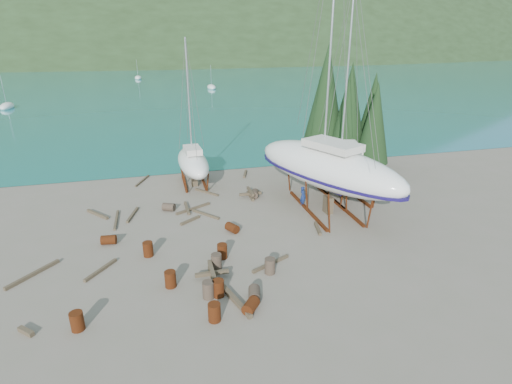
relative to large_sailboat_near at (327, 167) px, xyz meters
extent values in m
plane|color=#6A6454|center=(-6.85, -3.90, -3.32)|extent=(600.00, 600.00, 0.00)
plane|color=#197F7C|center=(-6.85, 311.10, -3.31)|extent=(700.00, 700.00, 0.00)
ellipsoid|color=#213018|center=(-6.85, 316.10, -3.32)|extent=(800.00, 360.00, 110.00)
cube|color=beige|center=(-66.85, 186.10, -1.32)|extent=(6.00, 5.00, 4.00)
cube|color=#A54C2D|center=(-66.85, 186.10, 1.48)|extent=(6.60, 5.60, 1.60)
cube|color=beige|center=(-26.85, 186.10, -1.32)|extent=(6.00, 5.00, 4.00)
cube|color=#A54C2D|center=(-26.85, 186.10, 1.48)|extent=(6.60, 5.60, 1.60)
cube|color=beige|center=(23.15, 186.10, -1.32)|extent=(6.00, 5.00, 4.00)
cube|color=#A54C2D|center=(23.15, 186.10, 1.48)|extent=(6.60, 5.60, 1.60)
cylinder|color=black|center=(5.65, 8.10, -2.52)|extent=(0.36, 0.36, 1.60)
cone|color=black|center=(5.65, 8.10, 2.48)|extent=(3.60, 3.60, 8.40)
cylinder|color=black|center=(7.15, 6.10, -2.64)|extent=(0.36, 0.36, 1.36)
cone|color=black|center=(7.15, 6.10, 1.61)|extent=(3.06, 3.06, 7.14)
cylinder|color=black|center=(4.15, 10.10, -2.40)|extent=(0.36, 0.36, 1.84)
cone|color=black|center=(4.15, 10.10, 3.35)|extent=(4.14, 4.14, 9.66)
cylinder|color=black|center=(8.65, 9.10, -2.60)|extent=(0.36, 0.36, 1.44)
cone|color=black|center=(8.65, 9.10, 1.90)|extent=(3.24, 3.24, 7.56)
ellipsoid|color=white|center=(-36.85, 56.10, -2.94)|extent=(2.00, 5.00, 1.40)
cylinder|color=silver|center=(-36.85, 56.10, -0.09)|extent=(0.08, 0.08, 5.00)
ellipsoid|color=white|center=(3.15, 76.10, -2.94)|extent=(2.00, 5.00, 1.40)
cylinder|color=silver|center=(3.15, 76.10, -0.09)|extent=(0.08, 0.08, 5.00)
ellipsoid|color=white|center=(-14.85, 106.10, -2.94)|extent=(2.00, 5.00, 1.40)
cylinder|color=silver|center=(-14.85, 106.10, -0.09)|extent=(0.08, 0.08, 5.00)
ellipsoid|color=white|center=(0.00, 0.02, -0.04)|extent=(8.90, 13.51, 3.06)
cube|color=#160E48|center=(0.00, -0.64, -1.12)|extent=(1.20, 2.25, 1.00)
cube|color=silver|center=(0.00, -0.64, 1.74)|extent=(3.54, 4.45, 0.50)
cylinder|color=silver|center=(0.00, 0.68, 9.45)|extent=(0.14, 0.14, 15.73)
cube|color=#633411|center=(-1.34, 0.02, -3.22)|extent=(0.18, 7.21, 0.20)
cube|color=#633411|center=(1.34, 0.02, -3.22)|extent=(0.18, 7.21, 0.20)
cube|color=brown|center=(0.00, -0.64, -2.69)|extent=(0.50, 0.80, 1.25)
ellipsoid|color=white|center=(2.37, 2.12, -0.66)|extent=(5.89, 10.88, 2.47)
cube|color=#160E48|center=(2.37, 1.60, -1.44)|extent=(0.78, 1.87, 1.00)
cube|color=silver|center=(2.37, 1.60, 0.82)|extent=(2.50, 3.48, 0.50)
cylinder|color=silver|center=(2.37, 2.65, 6.94)|extent=(0.14, 0.14, 12.53)
cube|color=#633411|center=(1.31, 2.12, -3.22)|extent=(0.18, 5.74, 0.20)
cube|color=#633411|center=(3.44, 2.12, -3.22)|extent=(0.18, 5.74, 0.20)
cube|color=brown|center=(2.37, 1.60, -2.86)|extent=(0.50, 0.80, 0.92)
ellipsoid|color=white|center=(-8.77, 7.99, -1.39)|extent=(2.81, 7.62, 1.93)
cube|color=#160E48|center=(-8.77, 7.61, -1.90)|extent=(0.33, 1.36, 1.00)
cube|color=silver|center=(-8.77, 7.61, -0.18)|extent=(1.43, 2.32, 0.50)
cylinder|color=silver|center=(-8.77, 8.36, 4.17)|extent=(0.14, 0.14, 8.99)
cube|color=#633411|center=(-9.59, 7.99, -3.22)|extent=(0.18, 4.12, 0.20)
cube|color=#633411|center=(-7.94, 7.99, -3.22)|extent=(0.18, 4.12, 0.20)
cube|color=brown|center=(-8.77, 7.61, -3.09)|extent=(0.50, 0.80, 0.46)
imported|color=navy|center=(-1.38, 0.93, -2.53)|extent=(0.48, 0.64, 1.59)
cylinder|color=#633411|center=(-15.77, -9.47, -2.88)|extent=(0.58, 0.58, 0.88)
cylinder|color=#2D2823|center=(-7.76, -9.28, -3.03)|extent=(0.78, 0.99, 0.58)
cylinder|color=#633411|center=(-15.09, -1.65, -3.03)|extent=(0.95, 0.70, 0.58)
cylinder|color=#633411|center=(-9.90, -10.38, -2.88)|extent=(0.58, 0.58, 0.88)
cylinder|color=#2D2823|center=(-9.09, -6.08, -2.88)|extent=(0.58, 0.58, 0.88)
cylinder|color=#633411|center=(-7.38, -1.93, -3.03)|extent=(0.93, 1.05, 0.58)
cylinder|color=#633411|center=(-12.73, -3.73, -2.88)|extent=(0.58, 0.58, 0.88)
cylinder|color=#2D2823|center=(-11.22, 2.62, -3.03)|extent=(1.05, 0.92, 0.58)
cylinder|color=#633411|center=(-9.41, -8.61, -2.88)|extent=(0.58, 0.58, 0.88)
cylinder|color=#2D2823|center=(-4.41, 3.61, -3.03)|extent=(0.85, 1.03, 0.58)
cylinder|color=#633411|center=(-8.16, -10.16, -3.03)|extent=(1.00, 1.05, 0.58)
cylinder|color=#633411|center=(-11.65, -7.21, -2.88)|extent=(0.58, 0.58, 0.88)
cylinder|color=#633411|center=(-8.59, -5.06, -2.88)|extent=(0.58, 0.58, 0.88)
cylinder|color=#2D2823|center=(-9.91, -8.62, -2.88)|extent=(0.58, 0.58, 0.88)
cylinder|color=#2D2823|center=(-6.38, -7.29, -2.88)|extent=(0.58, 0.58, 0.88)
cube|color=brown|center=(-13.15, 9.72, -3.25)|extent=(1.24, 2.72, 0.14)
cube|color=brown|center=(-1.82, -3.10, -3.22)|extent=(0.55, 1.73, 0.19)
cube|color=brown|center=(-16.24, 3.05, -3.23)|extent=(1.66, 1.97, 0.19)
cube|color=brown|center=(-9.90, 0.35, -3.23)|extent=(1.48, 1.13, 0.17)
cube|color=brown|center=(-6.09, -6.51, -3.24)|extent=(2.47, 1.32, 0.16)
cube|color=brown|center=(-3.90, 9.21, -3.22)|extent=(0.77, 1.85, 0.19)
cube|color=brown|center=(-9.91, 2.53, -3.22)|extent=(0.26, 2.26, 0.19)
cube|color=brown|center=(-8.02, 5.47, -3.24)|extent=(1.70, 2.00, 0.15)
cube|color=brown|center=(-9.45, 2.38, -3.24)|extent=(2.68, 1.55, 0.16)
cube|color=brown|center=(-8.70, 1.11, -3.24)|extent=(1.71, 2.03, 0.15)
cube|color=brown|center=(-15.28, -4.79, -3.23)|extent=(1.57, 1.97, 0.17)
cube|color=brown|center=(-17.92, -9.18, -3.21)|extent=(0.79, 0.76, 0.22)
cube|color=brown|center=(-18.76, -4.33, -3.23)|extent=(2.24, 2.45, 0.18)
cube|color=brown|center=(-14.88, 1.74, -3.24)|extent=(0.17, 3.14, 0.15)
cube|color=brown|center=(-8.73, -9.29, -3.20)|extent=(1.08, 2.93, 0.23)
cube|color=brown|center=(-13.80, 2.34, -3.24)|extent=(0.80, 2.46, 0.16)
cube|color=brown|center=(-9.49, -6.99, -3.22)|extent=(0.20, 1.80, 0.20)
cube|color=brown|center=(-9.49, -6.99, -3.02)|extent=(1.80, 0.20, 0.20)
cube|color=brown|center=(-9.49, -6.99, -2.82)|extent=(0.20, 1.80, 0.20)
cube|color=brown|center=(-4.76, 3.68, -3.22)|extent=(0.20, 1.80, 0.20)
cube|color=brown|center=(-4.76, 3.68, -3.02)|extent=(1.80, 0.20, 0.20)
cube|color=brown|center=(-4.76, 3.68, -2.82)|extent=(0.20, 1.80, 0.20)
camera|label=1|loc=(-11.80, -25.10, 8.63)|focal=28.00mm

